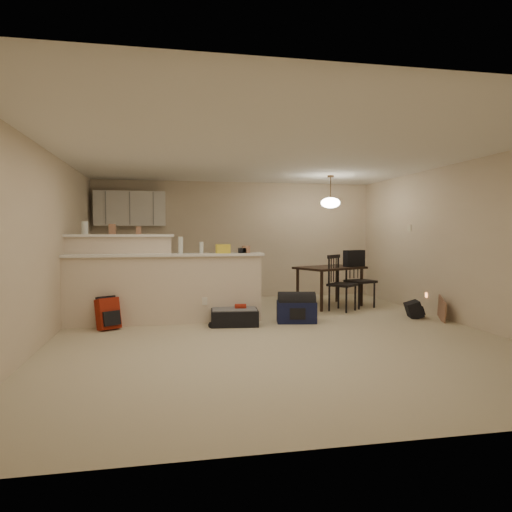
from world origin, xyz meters
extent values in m
plane|color=#C1B495|center=(0.00, 0.00, 0.00)|extent=(7.00, 7.00, 0.00)
plane|color=white|center=(0.00, 0.00, 2.50)|extent=(7.00, 7.00, 0.00)
cube|color=beige|center=(0.00, 3.50, 1.25)|extent=(6.00, 0.02, 2.50)
cube|color=beige|center=(0.00, -3.50, 1.25)|extent=(6.00, 0.02, 2.50)
cube|color=beige|center=(-3.00, 0.00, 1.25)|extent=(0.02, 7.00, 2.50)
cube|color=beige|center=(3.00, 0.00, 1.25)|extent=(0.02, 7.00, 2.50)
cube|color=beige|center=(-1.50, 0.90, 0.53)|extent=(3.00, 0.28, 1.05)
cube|color=white|center=(-1.50, 0.90, 1.07)|extent=(3.08, 0.38, 0.04)
cube|color=beige|center=(-2.20, 1.12, 0.68)|extent=(1.60, 0.24, 1.35)
cube|color=white|center=(-2.20, 1.12, 1.37)|extent=(1.68, 0.34, 0.04)
cube|color=white|center=(-2.20, 3.32, 1.90)|extent=(1.40, 0.34, 0.70)
cube|color=white|center=(-2.00, 3.19, 0.45)|extent=(1.80, 0.60, 0.90)
cube|color=beige|center=(2.98, 1.55, 1.50)|extent=(0.02, 0.12, 0.12)
cylinder|color=silver|center=(-2.71, 1.12, 1.49)|extent=(0.10, 0.10, 0.20)
cube|color=#95674D|center=(-2.30, 1.12, 1.47)|extent=(0.10, 0.07, 0.16)
cube|color=#95674D|center=(-1.90, 1.12, 1.45)|extent=(0.08, 0.06, 0.12)
cylinder|color=silver|center=(-1.26, 0.90, 1.22)|extent=(0.07, 0.07, 0.26)
cylinder|color=silver|center=(-0.93, 0.90, 1.18)|extent=(0.06, 0.06, 0.18)
cube|color=#95674D|center=(-0.60, 0.90, 1.16)|extent=(0.22, 0.18, 0.14)
cube|color=#95674D|center=(-0.29, 0.90, 1.13)|extent=(0.12, 0.10, 0.08)
cylinder|color=silver|center=(-1.26, 0.90, 1.17)|extent=(0.05, 0.05, 0.17)
cube|color=#95674D|center=(-0.22, 0.90, 1.15)|extent=(0.11, 0.10, 0.12)
cube|color=black|center=(1.58, 1.98, 0.74)|extent=(1.45, 1.25, 0.04)
cylinder|color=black|center=(1.24, 1.46, 0.36)|extent=(0.06, 0.06, 0.72)
cylinder|color=black|center=(2.20, 1.91, 0.36)|extent=(0.06, 0.06, 0.72)
cylinder|color=black|center=(0.97, 2.05, 0.36)|extent=(0.06, 0.06, 0.72)
cylinder|color=black|center=(1.93, 2.50, 0.36)|extent=(0.06, 0.06, 0.72)
cylinder|color=brown|center=(1.58, 1.98, 2.25)|extent=(0.02, 0.02, 0.50)
cylinder|color=brown|center=(1.58, 1.98, 2.48)|extent=(0.12, 0.12, 0.03)
ellipsoid|color=white|center=(1.58, 1.98, 1.98)|extent=(0.36, 0.36, 0.20)
cube|color=black|center=(-0.46, 0.56, 0.12)|extent=(0.75, 0.53, 0.24)
cube|color=maroon|center=(-2.32, 0.61, 0.23)|extent=(0.36, 0.32, 0.46)
cube|color=#121738|center=(0.53, 0.59, 0.17)|extent=(0.66, 0.43, 0.33)
cube|color=black|center=(2.56, 0.61, 0.13)|extent=(0.28, 0.35, 0.27)
cube|color=#95674D|center=(2.85, 0.26, 0.18)|extent=(0.18, 0.45, 0.36)
camera|label=1|loc=(-1.44, -6.29, 1.42)|focal=32.00mm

